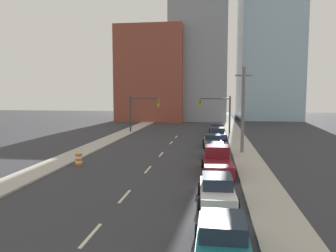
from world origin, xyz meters
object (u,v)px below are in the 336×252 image
Objects in this scene: sedan_blue at (218,134)px; sedan_brown at (217,129)px; traffic_signal_right at (220,109)px; pickup_truck_maroon at (217,162)px; traffic_signal_left at (139,109)px; sedan_teal at (222,239)px; sedan_gray at (213,141)px; sedan_navy at (215,150)px; traffic_barrel at (79,159)px; sedan_white at (217,190)px; utility_pole_right_mid at (243,110)px.

sedan_blue is 1.02× the size of sedan_brown.
pickup_truck_maroon is at bearing -91.35° from traffic_signal_right.
sedan_brown is at bearing 3.00° from traffic_signal_left.
sedan_teal is at bearing -72.49° from traffic_signal_left.
sedan_brown reaches higher than sedan_gray.
sedan_gray is (-0.42, 12.19, -0.18)m from pickup_truck_maroon.
traffic_signal_left is at bearing 123.51° from sedan_navy.
traffic_signal_right reaches higher than traffic_barrel.
sedan_white is at bearing -91.99° from sedan_gray.
traffic_barrel is 11.34m from pickup_truck_maroon.
traffic_signal_right reaches higher than pickup_truck_maroon.
utility_pole_right_mid reaches higher than sedan_blue.
pickup_truck_maroon reaches higher than traffic_barrel.
sedan_white is 25.16m from sedan_blue.
traffic_barrel is 0.16× the size of pickup_truck_maroon.
sedan_brown is (0.19, 30.83, -0.02)m from sedan_white.
sedan_navy is 0.89× the size of sedan_blue.
pickup_truck_maroon reaches higher than sedan_gray.
sedan_brown is at bearing 98.51° from utility_pole_right_mid.
sedan_teal reaches higher than sedan_navy.
sedan_white is at bearing -93.22° from sedan_brown.
sedan_gray is at bearing -95.33° from sedan_brown.
pickup_truck_maroon is at bearing -91.02° from sedan_gray.
traffic_signal_right reaches higher than sedan_teal.
traffic_barrel is at bearing 171.55° from pickup_truck_maroon.
traffic_barrel is at bearing -117.79° from traffic_signal_right.
pickup_truck_maroon is (-2.47, -8.28, -3.52)m from utility_pole_right_mid.
utility_pole_right_mid reaches higher than pickup_truck_maroon.
sedan_white is 30.83m from sedan_brown.
utility_pole_right_mid is 1.46× the size of pickup_truck_maroon.
utility_pole_right_mid is 15.60m from sedan_white.
sedan_teal reaches higher than sedan_gray.
pickup_truck_maroon is (-0.56, -23.56, -2.82)m from traffic_signal_right.
traffic_barrel is at bearing -119.13° from sedan_brown.
sedan_brown is (-2.38, 15.88, -3.65)m from utility_pole_right_mid.
sedan_teal is 36.74m from sedan_brown.
sedan_brown is (-0.12, 5.67, -0.01)m from sedan_blue.
sedan_white is (11.25, -30.23, -2.93)m from traffic_signal_left.
traffic_signal_right reaches higher than sedan_white.
sedan_teal reaches higher than traffic_barrel.
utility_pole_right_mid is 1.85× the size of sedan_gray.
traffic_signal_right is 1.15× the size of sedan_blue.
sedan_navy is at bearing 90.56° from sedan_teal.
pickup_truck_maroon reaches higher than sedan_white.
traffic_barrel is 0.21× the size of sedan_gray.
pickup_truck_maroon reaches higher than sedan_navy.
sedan_navy is (-0.21, 18.78, -0.03)m from sedan_teal.
traffic_signal_right is (11.89, 0.00, 0.00)m from traffic_signal_left.
sedan_white reaches higher than sedan_teal.
pickup_truck_maroon is at bearing -93.10° from sedan_brown.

